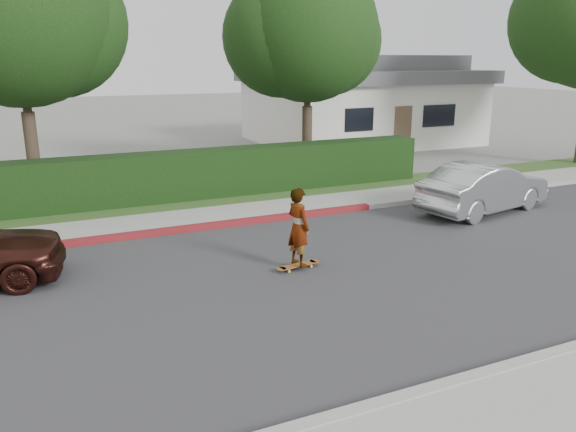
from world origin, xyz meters
The scene contains 13 objects.
ground centered at (0.00, 0.00, 0.00)m, with size 120.00×120.00×0.00m, color slate.
road centered at (0.00, 0.00, 0.01)m, with size 60.00×8.00×0.01m, color #2D2D30.
curb_far centered at (0.00, 4.10, 0.07)m, with size 60.00×0.20×0.15m, color #9E9E99.
curb_red_section centered at (-5.00, 4.10, 0.08)m, with size 12.00×0.21×0.15m, color maroon.
sidewalk_far centered at (0.00, 5.00, 0.06)m, with size 60.00×1.60×0.12m, color gray.
planting_strip centered at (0.00, 6.60, 0.05)m, with size 60.00×1.60×0.10m, color #2D4C1E.
hedge centered at (-3.00, 7.20, 0.75)m, with size 15.00×1.00×1.50m, color black.
tree_left centered at (-7.51, 8.69, 5.26)m, with size 5.99×5.21×8.00m.
tree_center centered at (1.49, 9.19, 4.90)m, with size 5.66×4.84×7.44m.
house centered at (8.00, 16.00, 2.10)m, with size 10.60×8.60×4.30m.
skateboard centered at (-2.83, 0.64, 0.09)m, with size 1.02×0.34×0.09m.
skateboarder centered at (-2.83, 0.64, 0.90)m, with size 0.58×0.38×1.60m, color white.
car_silver centered at (3.79, 2.54, 0.69)m, with size 1.46×4.18×1.38m, color #B7BBBF.
Camera 1 is at (-7.44, -9.01, 4.13)m, focal length 35.00 mm.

